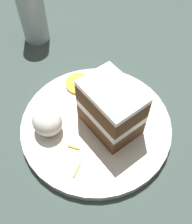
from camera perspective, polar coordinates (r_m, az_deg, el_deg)
The scene contains 8 objects.
ground_plane at distance 0.53m, azimuth 2.77°, elevation -5.65°, with size 6.00×6.00×0.00m, color #38332D.
dining_table at distance 0.51m, azimuth 2.85°, elevation -4.68°, with size 1.35×0.91×0.04m, color #384742.
plate at distance 0.49m, azimuth -0.00°, elevation -2.86°, with size 0.28×0.28×0.02m, color silver.
cake_slice at distance 0.44m, azimuth 2.66°, elevation 0.94°, with size 0.10×0.07×0.10m.
cream_dollop at distance 0.46m, azimuth -10.60°, elevation -2.06°, with size 0.06×0.05×0.05m, color white.
orange_garnish at distance 0.54m, azimuth -3.65°, elevation 6.18°, with size 0.06×0.06×0.01m, color orange.
carrot_shreds_scatter at distance 0.49m, azimuth 2.75°, elevation -1.41°, with size 0.11×0.20×0.00m.
drinking_glass at distance 0.65m, azimuth -13.51°, elevation 19.32°, with size 0.06×0.06×0.13m.
Camera 1 is at (-0.19, 0.18, 0.46)m, focal length 42.00 mm.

